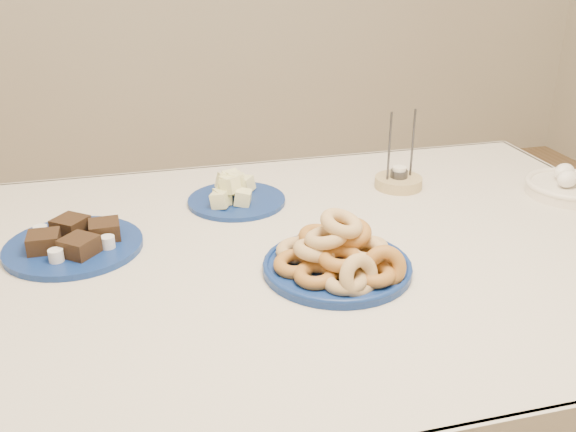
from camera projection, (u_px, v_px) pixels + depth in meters
The scene contains 6 objects.
dining_table at pixel (282, 296), 1.35m from camera, with size 1.71×1.11×0.75m.
donut_platter at pixel (340, 258), 1.21m from camera, with size 0.34×0.34×0.13m.
melon_plate at pixel (234, 194), 1.52m from camera, with size 0.26×0.26×0.08m.
brownie_plate at pixel (74, 243), 1.30m from camera, with size 0.36×0.36×0.05m.
candle_holder at pixel (399, 180), 1.62m from camera, with size 0.14×0.14×0.20m.
egg_bowl at pixel (570, 186), 1.58m from camera, with size 0.25×0.25×0.07m.
Camera 1 is at (-0.28, -1.13, 1.34)m, focal length 40.00 mm.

